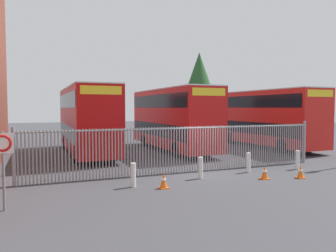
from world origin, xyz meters
name	(u,v)px	position (x,y,z in m)	size (l,w,h in m)	color
ground_plane	(147,151)	(0.00, 8.00, 0.00)	(100.00, 100.00, 0.00)	#3D3D42
palisade_fence	(185,148)	(-0.76, 0.00, 1.18)	(15.04, 0.14, 2.35)	gray
double_decker_bus_near_gate	(264,116)	(9.24, 6.73, 2.42)	(2.54, 10.81, 4.42)	red
double_decker_bus_behind_fence_left	(172,117)	(1.80, 7.63, 2.42)	(2.54, 10.81, 4.42)	red
double_decker_bus_behind_fence_right	(86,118)	(-4.22, 8.09, 2.42)	(2.54, 10.81, 4.42)	#B70C0C
bollard_near_left	(133,175)	(-3.89, -1.95, 0.47)	(0.20, 0.20, 0.95)	silver
bollard_center_front	(201,168)	(-0.73, -1.59, 0.47)	(0.20, 0.20, 0.95)	silver
bollard_near_right	(249,163)	(2.05, -1.21, 0.47)	(0.20, 0.20, 0.95)	silver
bollard_far_right	(297,160)	(4.81, -1.48, 0.47)	(0.20, 0.20, 0.95)	silver
traffic_cone_by_gate	(265,172)	(1.81, -2.71, 0.29)	(0.34, 0.34, 0.59)	orange
traffic_cone_mid_forecourt	(300,172)	(3.39, -3.16, 0.29)	(0.34, 0.34, 0.59)	orange
traffic_cone_near_kerb	(164,181)	(-2.86, -2.60, 0.29)	(0.34, 0.34, 0.59)	orange
speed_limit_sign_post	(3,152)	(-8.32, -3.38, 1.78)	(0.60, 0.14, 2.40)	slate
tree_tall_back	(199,81)	(12.35, 23.72, 6.50)	(5.11, 5.11, 10.16)	#4C3823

